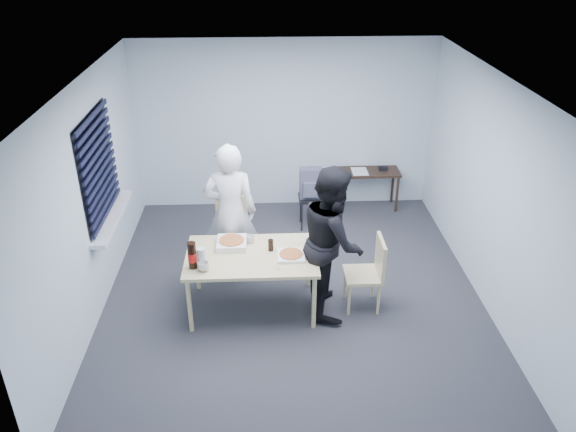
{
  "coord_description": "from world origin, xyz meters",
  "views": [
    {
      "loc": [
        -0.32,
        -5.65,
        4.03
      ],
      "look_at": [
        -0.06,
        0.1,
        1.01
      ],
      "focal_mm": 35.0,
      "sensor_mm": 36.0,
      "label": 1
    }
  ],
  "objects_px": {
    "backpack": "(311,184)",
    "side_table": "(369,176)",
    "person_white": "(231,212)",
    "mug_a": "(204,266)",
    "dining_table": "(252,259)",
    "person_black": "(332,241)",
    "mug_b": "(251,239)",
    "soda_bottle": "(192,256)",
    "stool": "(310,204)",
    "chair_right": "(371,269)",
    "chair_far": "(232,225)"
  },
  "relations": [
    {
      "from": "person_black",
      "to": "stool",
      "type": "relative_size",
      "value": 3.66
    },
    {
      "from": "person_white",
      "to": "mug_a",
      "type": "xyz_separation_m",
      "value": [
        -0.24,
        -1.03,
        -0.12
      ]
    },
    {
      "from": "person_black",
      "to": "person_white",
      "type": "bearing_deg",
      "value": 57.34
    },
    {
      "from": "mug_b",
      "to": "soda_bottle",
      "type": "distance_m",
      "value": 0.8
    },
    {
      "from": "mug_b",
      "to": "soda_bottle",
      "type": "relative_size",
      "value": 0.32
    },
    {
      "from": "mug_b",
      "to": "backpack",
      "type": "bearing_deg",
      "value": 63.25
    },
    {
      "from": "stool",
      "to": "side_table",
      "type": "bearing_deg",
      "value": 31.94
    },
    {
      "from": "stool",
      "to": "dining_table",
      "type": "bearing_deg",
      "value": -113.04
    },
    {
      "from": "person_white",
      "to": "mug_a",
      "type": "bearing_deg",
      "value": 76.58
    },
    {
      "from": "person_white",
      "to": "stool",
      "type": "xyz_separation_m",
      "value": [
        1.09,
        1.22,
        -0.51
      ]
    },
    {
      "from": "stool",
      "to": "soda_bottle",
      "type": "relative_size",
      "value": 1.57
    },
    {
      "from": "person_white",
      "to": "side_table",
      "type": "distance_m",
      "value": 2.75
    },
    {
      "from": "person_black",
      "to": "stool",
      "type": "bearing_deg",
      "value": 2.22
    },
    {
      "from": "person_white",
      "to": "mug_b",
      "type": "xyz_separation_m",
      "value": [
        0.25,
        -0.46,
        -0.12
      ]
    },
    {
      "from": "chair_right",
      "to": "side_table",
      "type": "xyz_separation_m",
      "value": [
        0.42,
        2.58,
        0.03
      ]
    },
    {
      "from": "dining_table",
      "to": "chair_right",
      "type": "height_order",
      "value": "chair_right"
    },
    {
      "from": "soda_bottle",
      "to": "backpack",
      "type": "bearing_deg",
      "value": 56.17
    },
    {
      "from": "mug_b",
      "to": "chair_right",
      "type": "bearing_deg",
      "value": -12.33
    },
    {
      "from": "dining_table",
      "to": "mug_a",
      "type": "xyz_separation_m",
      "value": [
        -0.5,
        -0.3,
        0.11
      ]
    },
    {
      "from": "stool",
      "to": "soda_bottle",
      "type": "height_order",
      "value": "soda_bottle"
    },
    {
      "from": "dining_table",
      "to": "person_black",
      "type": "xyz_separation_m",
      "value": [
        0.9,
        -0.02,
        0.23
      ]
    },
    {
      "from": "dining_table",
      "to": "chair_far",
      "type": "bearing_deg",
      "value": 104.26
    },
    {
      "from": "chair_right",
      "to": "stool",
      "type": "relative_size",
      "value": 1.84
    },
    {
      "from": "person_white",
      "to": "mug_a",
      "type": "distance_m",
      "value": 1.06
    },
    {
      "from": "person_white",
      "to": "soda_bottle",
      "type": "bearing_deg",
      "value": 69.24
    },
    {
      "from": "chair_right",
      "to": "mug_a",
      "type": "height_order",
      "value": "chair_right"
    },
    {
      "from": "dining_table",
      "to": "chair_far",
      "type": "distance_m",
      "value": 1.13
    },
    {
      "from": "chair_right",
      "to": "mug_a",
      "type": "distance_m",
      "value": 1.9
    },
    {
      "from": "backpack",
      "to": "mug_a",
      "type": "relative_size",
      "value": 3.66
    },
    {
      "from": "chair_far",
      "to": "backpack",
      "type": "xyz_separation_m",
      "value": [
        1.1,
        0.85,
        0.19
      ]
    },
    {
      "from": "dining_table",
      "to": "soda_bottle",
      "type": "relative_size",
      "value": 4.79
    },
    {
      "from": "stool",
      "to": "soda_bottle",
      "type": "xyz_separation_m",
      "value": [
        -1.45,
        -2.18,
        0.49
      ]
    },
    {
      "from": "chair_far",
      "to": "person_black",
      "type": "relative_size",
      "value": 0.5
    },
    {
      "from": "mug_b",
      "to": "soda_bottle",
      "type": "bearing_deg",
      "value": -140.76
    },
    {
      "from": "backpack",
      "to": "soda_bottle",
      "type": "xyz_separation_m",
      "value": [
        -1.45,
        -2.17,
        0.17
      ]
    },
    {
      "from": "person_white",
      "to": "side_table",
      "type": "bearing_deg",
      "value": -138.4
    },
    {
      "from": "dining_table",
      "to": "mug_b",
      "type": "xyz_separation_m",
      "value": [
        -0.01,
        0.27,
        0.11
      ]
    },
    {
      "from": "stool",
      "to": "backpack",
      "type": "xyz_separation_m",
      "value": [
        -0.0,
        -0.01,
        0.33
      ]
    },
    {
      "from": "soda_bottle",
      "to": "mug_b",
      "type": "bearing_deg",
      "value": 39.24
    },
    {
      "from": "chair_right",
      "to": "mug_b",
      "type": "xyz_separation_m",
      "value": [
        -1.37,
        0.3,
        0.25
      ]
    },
    {
      "from": "chair_right",
      "to": "backpack",
      "type": "relative_size",
      "value": 1.98
    },
    {
      "from": "person_white",
      "to": "soda_bottle",
      "type": "distance_m",
      "value": 1.03
    },
    {
      "from": "person_white",
      "to": "mug_a",
      "type": "relative_size",
      "value": 14.39
    },
    {
      "from": "dining_table",
      "to": "person_black",
      "type": "height_order",
      "value": "person_black"
    },
    {
      "from": "mug_b",
      "to": "person_white",
      "type": "bearing_deg",
      "value": 118.09
    },
    {
      "from": "side_table",
      "to": "stool",
      "type": "xyz_separation_m",
      "value": [
        -0.95,
        -0.59,
        -0.17
      ]
    },
    {
      "from": "soda_bottle",
      "to": "mug_a",
      "type": "bearing_deg",
      "value": -26.98
    },
    {
      "from": "stool",
      "to": "mug_a",
      "type": "bearing_deg",
      "value": -120.71
    },
    {
      "from": "dining_table",
      "to": "chair_far",
      "type": "relative_size",
      "value": 1.66
    },
    {
      "from": "backpack",
      "to": "side_table",
      "type": "bearing_deg",
      "value": 56.34
    }
  ]
}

